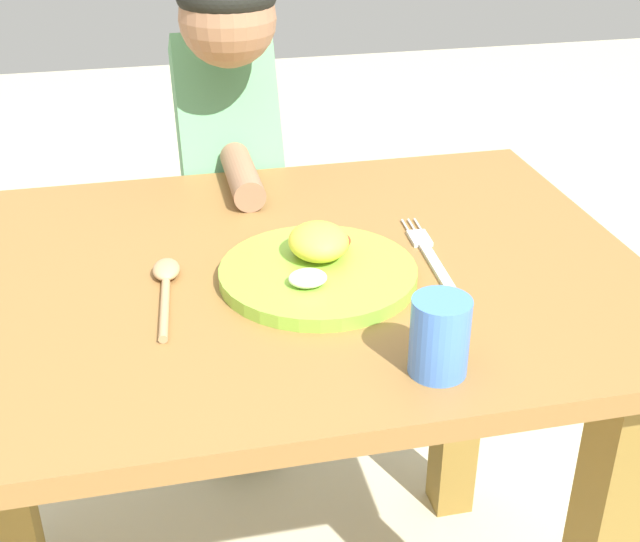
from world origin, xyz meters
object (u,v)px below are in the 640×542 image
at_px(drinking_cup, 440,336).
at_px(person, 232,225).
at_px(plate, 318,267).
at_px(spoon, 166,281).
at_px(fork, 428,252).

distance_m(drinking_cup, person, 0.78).
bearing_deg(plate, drinking_cup, -70.78).
distance_m(spoon, drinking_cup, 0.38).
xyz_separation_m(drinking_cup, person, (-0.14, 0.75, -0.20)).
relative_size(plate, drinking_cup, 2.88).
bearing_deg(fork, spoon, 95.39).
xyz_separation_m(plate, spoon, (-0.20, 0.02, -0.01)).
height_order(plate, drinking_cup, drinking_cup).
xyz_separation_m(plate, drinking_cup, (0.08, -0.24, 0.03)).
bearing_deg(fork, person, 28.25).
bearing_deg(drinking_cup, fork, 73.00).
bearing_deg(plate, fork, 11.36).
bearing_deg(fork, plate, 104.61).
relative_size(fork, person, 0.20).
height_order(drinking_cup, person, person).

